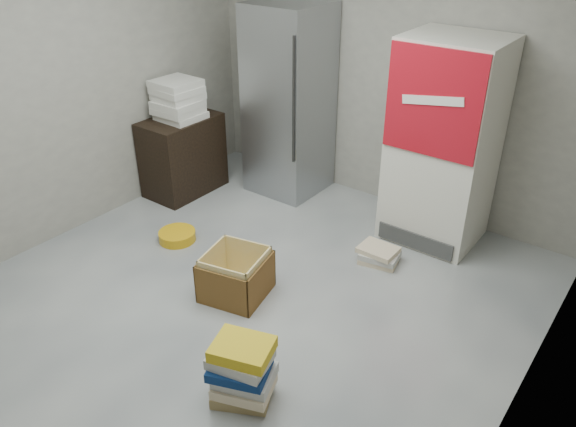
{
  "coord_description": "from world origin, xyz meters",
  "views": [
    {
      "loc": [
        2.36,
        -2.24,
        2.73
      ],
      "look_at": [
        0.16,
        0.7,
        0.66
      ],
      "focal_mm": 35.0,
      "sensor_mm": 36.0,
      "label": 1
    }
  ],
  "objects_px": {
    "steel_fridge": "(289,101)",
    "coke_cooler": "(444,143)",
    "cardboard_box": "(236,278)",
    "phonebook_stack_main": "(242,371)",
    "wood_shelf": "(183,155)"
  },
  "relations": [
    {
      "from": "steel_fridge",
      "to": "coke_cooler",
      "type": "height_order",
      "value": "steel_fridge"
    },
    {
      "from": "steel_fridge",
      "to": "cardboard_box",
      "type": "distance_m",
      "value": 2.1
    },
    {
      "from": "steel_fridge",
      "to": "phonebook_stack_main",
      "type": "bearing_deg",
      "value": -58.69
    },
    {
      "from": "coke_cooler",
      "to": "wood_shelf",
      "type": "height_order",
      "value": "coke_cooler"
    },
    {
      "from": "steel_fridge",
      "to": "coke_cooler",
      "type": "xyz_separation_m",
      "value": [
        1.65,
        -0.01,
        -0.05
      ]
    },
    {
      "from": "coke_cooler",
      "to": "cardboard_box",
      "type": "xyz_separation_m",
      "value": [
        -0.84,
        -1.76,
        -0.75
      ]
    },
    {
      "from": "coke_cooler",
      "to": "wood_shelf",
      "type": "distance_m",
      "value": 2.63
    },
    {
      "from": "steel_fridge",
      "to": "phonebook_stack_main",
      "type": "height_order",
      "value": "steel_fridge"
    },
    {
      "from": "steel_fridge",
      "to": "cardboard_box",
      "type": "height_order",
      "value": "steel_fridge"
    },
    {
      "from": "steel_fridge",
      "to": "cardboard_box",
      "type": "xyz_separation_m",
      "value": [
        0.81,
        -1.77,
        -0.8
      ]
    },
    {
      "from": "wood_shelf",
      "to": "phonebook_stack_main",
      "type": "height_order",
      "value": "wood_shelf"
    },
    {
      "from": "steel_fridge",
      "to": "cardboard_box",
      "type": "bearing_deg",
      "value": -65.48
    },
    {
      "from": "wood_shelf",
      "to": "steel_fridge",
      "type": "bearing_deg",
      "value": 41.31
    },
    {
      "from": "steel_fridge",
      "to": "wood_shelf",
      "type": "xyz_separation_m",
      "value": [
        -0.83,
        -0.73,
        -0.55
      ]
    },
    {
      "from": "wood_shelf",
      "to": "phonebook_stack_main",
      "type": "bearing_deg",
      "value": -37.28
    }
  ]
}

